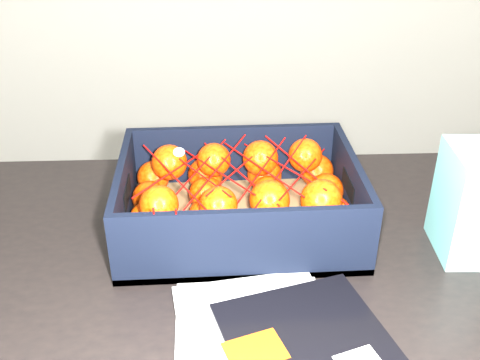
{
  "coord_description": "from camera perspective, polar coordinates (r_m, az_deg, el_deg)",
  "views": [
    {
      "loc": [
        0.23,
        -0.38,
        1.32
      ],
      "look_at": [
        0.28,
        0.42,
        0.86
      ],
      "focal_mm": 42.7,
      "sensor_mm": 36.0,
      "label": 1
    }
  ],
  "objects": [
    {
      "name": "mesh_net",
      "position": [
        0.94,
        -0.56,
        0.64
      ],
      "size": [
        0.33,
        0.27,
        0.09
      ],
      "color": "#BF0907",
      "rests_on": "clementine_heap"
    },
    {
      "name": "produce_crate",
      "position": [
        0.99,
        -0.11,
        -2.71
      ],
      "size": [
        0.4,
        0.3,
        0.13
      ],
      "color": "brown",
      "rests_on": "table"
    },
    {
      "name": "table",
      "position": [
        0.96,
        1.53,
        -14.14
      ],
      "size": [
        1.22,
        0.83,
        0.75
      ],
      "color": "black",
      "rests_on": "ground"
    },
    {
      "name": "magazine_stack",
      "position": [
        0.77,
        3.89,
        -16.87
      ],
      "size": [
        0.33,
        0.35,
        0.02
      ],
      "color": "silver",
      "rests_on": "table"
    },
    {
      "name": "clementine_heap",
      "position": [
        0.97,
        0.05,
        -1.64
      ],
      "size": [
        0.38,
        0.28,
        0.12
      ],
      "color": "#EB3704",
      "rests_on": "produce_crate"
    },
    {
      "name": "retail_carton",
      "position": [
        0.97,
        21.91,
        -2.1
      ],
      "size": [
        0.09,
        0.13,
        0.18
      ],
      "primitive_type": "cube",
      "rotation": [
        0.0,
        0.0,
        -0.06
      ],
      "color": "white",
      "rests_on": "table"
    }
  ]
}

